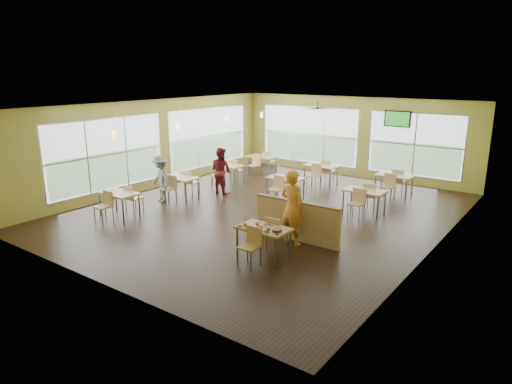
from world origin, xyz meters
TOP-DOWN VIEW (x-y plane):
  - room at (0.00, 0.00)m, footprint 12.00×12.04m
  - window_bays at (-2.65, 3.08)m, footprint 9.24×10.24m
  - main_table at (2.00, -3.00)m, footprint 1.22×1.52m
  - half_wall_divider at (2.00, -1.55)m, footprint 2.40×0.14m
  - dining_tables at (-1.05, 1.71)m, footprint 6.92×8.72m
  - pendant_lights at (-3.20, 0.68)m, footprint 0.11×7.31m
  - ceiling_fan at (-0.00, 3.00)m, footprint 1.25×1.25m
  - tv_backwall at (1.80, 5.90)m, footprint 1.00×0.07m
  - man_plaid at (2.04, -1.83)m, footprint 0.75×0.55m
  - patron_maroon at (-2.52, 0.81)m, footprint 0.83×0.66m
  - patron_grey at (-3.44, -1.15)m, footprint 1.14×0.89m
  - cup_blue at (1.65, -3.23)m, footprint 0.09×0.09m
  - cup_yellow at (1.86, -3.05)m, footprint 0.10×0.10m
  - cup_red_near at (2.05, -3.18)m, footprint 0.09×0.09m
  - cup_red_far at (2.25, -3.18)m, footprint 0.10×0.10m
  - food_basket at (2.39, -3.05)m, footprint 0.24×0.24m
  - ketchup_cup at (2.52, -3.23)m, footprint 0.07×0.07m
  - wrapper_left at (1.51, -3.25)m, footprint 0.18×0.17m
  - wrapper_mid at (1.99, -2.84)m, footprint 0.24×0.23m
  - wrapper_right at (2.21, -3.21)m, footprint 0.13×0.12m

SIDE VIEW (x-z plane):
  - half_wall_divider at x=2.00m, z-range 0.00..1.04m
  - dining_tables at x=-1.05m, z-range 0.20..1.07m
  - main_table at x=2.00m, z-range 0.20..1.07m
  - ketchup_cup at x=2.52m, z-range 0.75..0.78m
  - wrapper_right at x=2.21m, z-range 0.75..0.78m
  - wrapper_left at x=1.51m, z-range 0.75..0.79m
  - wrapper_mid at x=1.99m, z-range 0.75..0.80m
  - patron_grey at x=-3.44m, z-range 0.00..1.55m
  - food_basket at x=2.39m, z-range 0.75..0.81m
  - cup_blue at x=1.65m, z-range 0.66..0.97m
  - patron_maroon at x=-2.52m, z-range 0.00..1.63m
  - cup_red_near at x=2.05m, z-range 0.65..0.98m
  - cup_red_far at x=2.25m, z-range 0.65..0.99m
  - cup_yellow at x=1.86m, z-range 0.64..1.01m
  - man_plaid at x=2.04m, z-range 0.00..1.89m
  - window_bays at x=-2.65m, z-range 0.29..2.66m
  - room at x=0.00m, z-range 0.00..3.20m
  - tv_backwall at x=1.80m, z-range 2.15..2.75m
  - pendant_lights at x=-3.20m, z-range 2.02..2.88m
  - ceiling_fan at x=0.00m, z-range 2.80..3.09m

